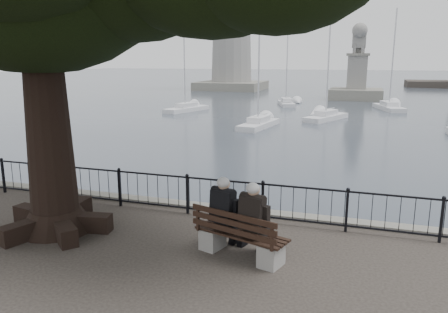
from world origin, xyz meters
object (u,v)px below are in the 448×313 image
at_px(person_right, 256,224).
at_px(lighthouse, 232,5).
at_px(lion_monument, 357,80).
at_px(person_left, 228,217).
at_px(bench, 239,241).

xyz_separation_m(person_right, lighthouse, (-19.35, 61.56, 11.51)).
height_order(lighthouse, lion_monument, lighthouse).
bearing_deg(lion_monument, lighthouse, 148.88).
distance_m(person_right, lighthouse, 65.55).
relative_size(person_left, lion_monument, 0.18).
bearing_deg(person_left, bench, -34.25).
height_order(person_left, person_right, same).
height_order(bench, lion_monument, lion_monument).
distance_m(bench, lighthouse, 65.53).
height_order(bench, lighthouse, lighthouse).
bearing_deg(lion_monument, person_left, -91.53).
height_order(person_right, lighthouse, lighthouse).
height_order(person_left, lighthouse, lighthouse).
bearing_deg(bench, lion_monument, 88.84).
distance_m(person_left, lion_monument, 49.30).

